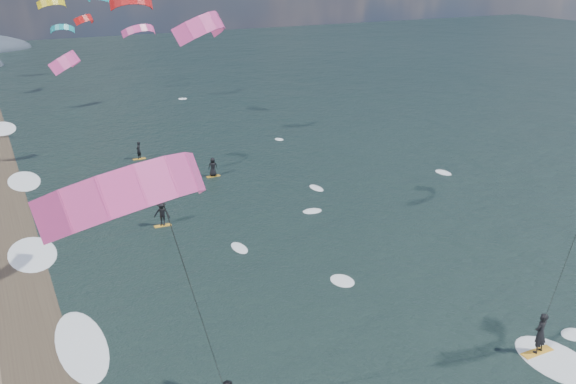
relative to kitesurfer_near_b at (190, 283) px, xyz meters
name	(u,v)px	position (x,y,z in m)	size (l,w,h in m)	color
kitesurfer_near_b	(190,283)	(0.00, 0.00, 0.00)	(7.32, 8.87, 13.35)	gold
far_kitesurfers	(173,187)	(7.48, 28.40, -7.95)	(7.51, 15.89, 1.72)	gold
bg_kite_field	(103,19)	(7.50, 49.00, 2.13)	(14.75, 70.29, 8.28)	red
shoreline_surf	(65,352)	(-2.47, 11.89, -8.77)	(2.40, 79.40, 0.11)	white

